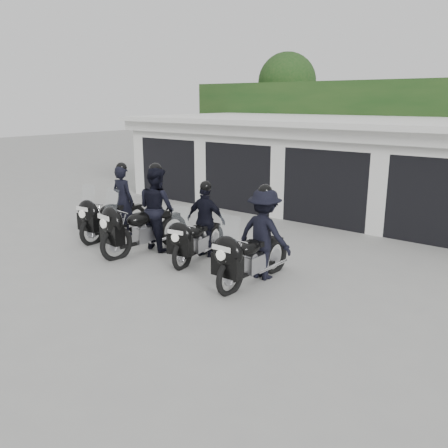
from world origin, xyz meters
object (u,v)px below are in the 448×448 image
Objects in this scene: police_bike_b at (150,214)px; police_bike_d at (259,240)px; police_bike_c at (202,225)px; police_bike_a at (114,208)px.

police_bike_d is (3.17, -0.02, -0.06)m from police_bike_b.
police_bike_b is at bearing -175.22° from police_bike_c.
police_bike_b reaches higher than police_bike_a.
police_bike_c is 1.84m from police_bike_d.
police_bike_d is at bearing -5.98° from police_bike_a.
police_bike_d is at bearing -19.97° from police_bike_c.
police_bike_a is at bearing 178.58° from police_bike_d.
police_bike_c is (2.95, 0.12, -0.03)m from police_bike_a.
police_bike_b reaches higher than police_bike_d.
police_bike_a reaches higher than police_bike_d.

